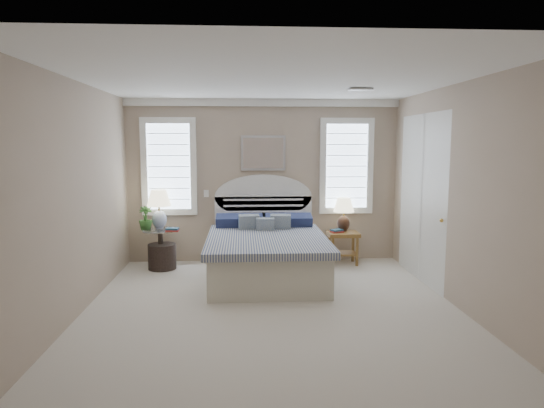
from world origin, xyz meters
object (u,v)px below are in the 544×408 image
(floor_pot, at_px, (162,256))
(lamp_right, at_px, (344,211))
(nightstand_right, at_px, (343,241))
(side_table_left, at_px, (161,244))
(lamp_left, at_px, (159,205))
(bed, at_px, (266,251))

(floor_pot, height_order, lamp_right, lamp_right)
(nightstand_right, height_order, lamp_right, lamp_right)
(side_table_left, relative_size, floor_pot, 1.44)
(floor_pot, xyz_separation_m, lamp_left, (-0.05, 0.14, 0.81))
(floor_pot, bearing_deg, lamp_left, 109.45)
(bed, xyz_separation_m, lamp_left, (-1.68, 0.70, 0.62))
(side_table_left, height_order, nightstand_right, side_table_left)
(lamp_right, bearing_deg, floor_pot, -174.98)
(bed, distance_m, nightstand_right, 1.47)
(nightstand_right, relative_size, floor_pot, 1.21)
(side_table_left, bearing_deg, nightstand_right, 1.94)
(bed, bearing_deg, side_table_left, 160.26)
(side_table_left, height_order, lamp_right, lamp_right)
(lamp_left, bearing_deg, lamp_right, 2.19)
(side_table_left, height_order, lamp_left, lamp_left)
(floor_pot, height_order, lamp_left, lamp_left)
(bed, relative_size, lamp_left, 3.64)
(lamp_left, bearing_deg, nightstand_right, -0.14)
(lamp_right, bearing_deg, side_table_left, -175.73)
(bed, distance_m, side_table_left, 1.75)
(lamp_left, height_order, lamp_right, lamp_left)
(side_table_left, distance_m, nightstand_right, 2.95)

